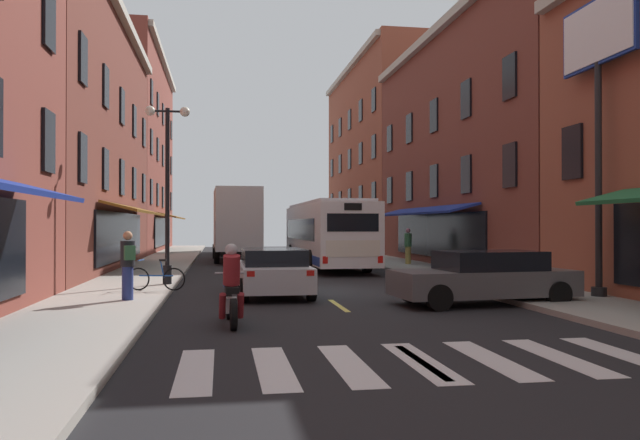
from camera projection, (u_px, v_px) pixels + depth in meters
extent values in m
cube|color=black|center=(317.00, 293.00, 19.05)|extent=(34.80, 80.00, 0.10)
cube|color=#DBCC4C|center=(421.00, 361.00, 9.18)|extent=(0.14, 2.40, 0.01)
cube|color=#DBCC4C|center=(339.00, 305.00, 15.59)|extent=(0.14, 2.40, 0.01)
cube|color=#DBCC4C|center=(304.00, 282.00, 22.01)|extent=(0.14, 2.40, 0.01)
cube|color=#DBCC4C|center=(285.00, 269.00, 28.43)|extent=(0.14, 2.40, 0.01)
cube|color=#DBCC4C|center=(273.00, 261.00, 34.84)|extent=(0.14, 2.40, 0.01)
cube|color=#DBCC4C|center=(265.00, 256.00, 41.26)|extent=(0.14, 2.40, 0.01)
cube|color=#DBCC4C|center=(259.00, 252.00, 47.68)|extent=(0.14, 2.40, 0.01)
cube|color=#DBCC4C|center=(255.00, 248.00, 54.09)|extent=(0.14, 2.40, 0.01)
cube|color=silver|center=(195.00, 370.00, 8.65)|extent=(0.50, 2.80, 0.01)
cube|color=silver|center=(274.00, 367.00, 8.83)|extent=(0.50, 2.80, 0.01)
cube|color=silver|center=(349.00, 364.00, 9.00)|extent=(0.50, 2.80, 0.01)
cube|color=silver|center=(421.00, 361.00, 9.18)|extent=(0.50, 2.80, 0.01)
cube|color=silver|center=(491.00, 359.00, 9.35)|extent=(0.50, 2.80, 0.01)
cube|color=silver|center=(558.00, 356.00, 9.53)|extent=(0.50, 2.80, 0.01)
cube|color=silver|center=(622.00, 354.00, 9.70)|extent=(0.50, 2.80, 0.01)
cube|color=#A39E93|center=(119.00, 292.00, 18.11)|extent=(3.00, 80.00, 0.14)
cube|color=#A39E93|center=(497.00, 286.00, 19.99)|extent=(3.00, 80.00, 0.14)
cube|color=black|center=(48.00, 142.00, 15.94)|extent=(0.10, 1.00, 1.60)
cube|color=black|center=(49.00, 18.00, 15.97)|extent=(0.10, 1.00, 1.60)
cube|color=brown|center=(27.00, 138.00, 27.16)|extent=(8.00, 19.90, 11.75)
cube|color=#B2AD9E|center=(124.00, 18.00, 27.86)|extent=(0.44, 19.40, 0.40)
cube|color=black|center=(122.00, 236.00, 27.76)|extent=(0.10, 12.00, 2.10)
cube|color=brown|center=(138.00, 210.00, 27.89)|extent=(1.38, 11.20, 0.44)
cube|color=black|center=(83.00, 158.00, 19.89)|extent=(0.10, 1.00, 1.60)
cube|color=black|center=(106.00, 169.00, 23.84)|extent=(0.10, 1.00, 1.60)
cube|color=black|center=(122.00, 177.00, 27.78)|extent=(0.10, 1.00, 1.60)
cube|color=black|center=(134.00, 183.00, 31.73)|extent=(0.10, 1.00, 1.60)
cube|color=black|center=(144.00, 188.00, 35.68)|extent=(0.10, 1.00, 1.60)
cube|color=black|center=(83.00, 60.00, 19.91)|extent=(0.10, 1.00, 1.60)
cube|color=black|center=(106.00, 87.00, 23.86)|extent=(0.10, 1.00, 1.60)
cube|color=black|center=(122.00, 107.00, 27.81)|extent=(0.10, 1.00, 1.60)
cube|color=black|center=(134.00, 121.00, 31.76)|extent=(0.10, 1.00, 1.60)
cube|color=black|center=(144.00, 133.00, 35.71)|extent=(0.10, 1.00, 1.60)
cube|color=brown|center=(109.00, 154.00, 46.91)|extent=(8.00, 19.90, 14.94)
cube|color=#B2AD9E|center=(164.00, 63.00, 47.63)|extent=(0.44, 19.40, 0.40)
cube|color=black|center=(163.00, 232.00, 47.51)|extent=(0.10, 12.00, 2.10)
cube|color=brown|center=(172.00, 216.00, 47.63)|extent=(1.38, 11.20, 0.44)
cube|color=black|center=(151.00, 192.00, 39.63)|extent=(0.10, 1.00, 1.60)
cube|color=black|center=(158.00, 195.00, 43.58)|extent=(0.10, 1.00, 1.60)
cube|color=black|center=(163.00, 197.00, 47.53)|extent=(0.10, 1.00, 1.60)
cube|color=black|center=(167.00, 199.00, 51.48)|extent=(0.10, 1.00, 1.60)
cube|color=black|center=(171.00, 201.00, 55.43)|extent=(0.10, 1.00, 1.60)
cube|color=black|center=(152.00, 142.00, 39.66)|extent=(0.10, 1.00, 1.60)
cube|color=black|center=(158.00, 150.00, 43.61)|extent=(0.10, 1.00, 1.60)
cube|color=black|center=(163.00, 156.00, 47.56)|extent=(0.10, 1.00, 1.60)
cube|color=black|center=(167.00, 161.00, 51.50)|extent=(0.10, 1.00, 1.60)
cube|color=black|center=(171.00, 166.00, 55.45)|extent=(0.10, 1.00, 1.60)
cube|color=black|center=(152.00, 92.00, 39.69)|extent=(0.10, 1.00, 1.60)
cube|color=black|center=(158.00, 105.00, 43.63)|extent=(0.10, 1.00, 1.60)
cube|color=black|center=(163.00, 115.00, 47.58)|extent=(0.10, 1.00, 1.60)
cube|color=black|center=(168.00, 123.00, 51.53)|extent=(0.10, 1.00, 1.60)
cube|color=black|center=(171.00, 130.00, 55.48)|extent=(0.10, 1.00, 1.60)
cube|color=black|center=(572.00, 152.00, 18.28)|extent=(0.10, 1.00, 1.60)
cube|color=brown|center=(511.00, 148.00, 30.79)|extent=(8.00, 19.90, 11.79)
cube|color=#B2AD9E|center=(433.00, 33.00, 30.18)|extent=(0.44, 19.40, 0.40)
cube|color=black|center=(434.00, 235.00, 30.11)|extent=(0.10, 12.00, 2.10)
cube|color=navy|center=(420.00, 211.00, 30.00)|extent=(1.38, 11.20, 0.44)
cube|color=black|center=(510.00, 165.00, 22.23)|extent=(0.10, 1.00, 1.60)
cube|color=black|center=(466.00, 174.00, 26.18)|extent=(0.10, 1.00, 1.60)
cube|color=black|center=(434.00, 181.00, 30.13)|extent=(0.10, 1.00, 1.60)
cube|color=black|center=(409.00, 186.00, 34.08)|extent=(0.10, 1.00, 1.60)
cube|color=black|center=(390.00, 190.00, 38.03)|extent=(0.10, 1.00, 1.60)
cube|color=black|center=(510.00, 77.00, 22.26)|extent=(0.10, 1.00, 1.60)
cube|color=black|center=(466.00, 99.00, 26.21)|extent=(0.10, 1.00, 1.60)
cube|color=black|center=(434.00, 116.00, 30.16)|extent=(0.10, 1.00, 1.60)
cube|color=black|center=(409.00, 128.00, 34.11)|extent=(0.10, 1.00, 1.60)
cube|color=black|center=(390.00, 139.00, 38.05)|extent=(0.10, 1.00, 1.60)
cube|color=brown|center=(398.00, 158.00, 50.55)|extent=(8.00, 19.90, 15.07)
cube|color=#B2AD9E|center=(349.00, 69.00, 49.95)|extent=(0.44, 19.40, 0.40)
cube|color=black|center=(350.00, 231.00, 49.85)|extent=(0.10, 12.00, 2.10)
cube|color=black|center=(341.00, 216.00, 49.75)|extent=(1.38, 11.20, 0.44)
cube|color=black|center=(374.00, 194.00, 41.98)|extent=(0.10, 1.00, 1.60)
cube|color=black|center=(361.00, 196.00, 45.92)|extent=(0.10, 1.00, 1.60)
cube|color=black|center=(350.00, 199.00, 49.87)|extent=(0.10, 1.00, 1.60)
cube|color=black|center=(340.00, 201.00, 53.82)|extent=(0.10, 1.00, 1.60)
cube|color=black|center=(332.00, 202.00, 57.77)|extent=(0.10, 1.00, 1.60)
cube|color=black|center=(374.00, 147.00, 42.00)|extent=(0.10, 1.00, 1.60)
cube|color=black|center=(361.00, 153.00, 45.95)|extent=(0.10, 1.00, 1.60)
cube|color=black|center=(350.00, 159.00, 49.90)|extent=(0.10, 1.00, 1.60)
cube|color=black|center=(340.00, 164.00, 53.85)|extent=(0.10, 1.00, 1.60)
cube|color=black|center=(332.00, 168.00, 57.80)|extent=(0.10, 1.00, 1.60)
cube|color=black|center=(374.00, 100.00, 42.03)|extent=(0.10, 1.00, 1.60)
cube|color=black|center=(361.00, 111.00, 45.98)|extent=(0.10, 1.00, 1.60)
cube|color=black|center=(350.00, 120.00, 49.93)|extent=(0.10, 1.00, 1.60)
cube|color=black|center=(340.00, 127.00, 53.88)|extent=(0.10, 1.00, 1.60)
cube|color=black|center=(332.00, 134.00, 57.83)|extent=(0.10, 1.00, 1.60)
cylinder|color=black|center=(598.00, 179.00, 16.50)|extent=(0.18, 0.18, 6.27)
cylinder|color=black|center=(599.00, 292.00, 16.48)|extent=(0.40, 0.40, 0.24)
cube|color=navy|center=(598.00, 32.00, 16.54)|extent=(0.10, 3.20, 1.81)
cube|color=silver|center=(596.00, 31.00, 16.53)|extent=(0.04, 3.04, 1.65)
cube|color=silver|center=(600.00, 32.00, 16.55)|extent=(0.04, 3.04, 1.65)
cube|color=white|center=(327.00, 233.00, 29.55)|extent=(2.64, 11.53, 2.63)
cube|color=silver|center=(327.00, 204.00, 29.56)|extent=(2.43, 10.33, 0.16)
cube|color=black|center=(325.00, 229.00, 29.85)|extent=(2.66, 9.13, 0.96)
cube|color=#193899|center=(327.00, 255.00, 29.54)|extent=(2.67, 11.13, 0.36)
cube|color=black|center=(309.00, 229.00, 35.19)|extent=(2.25, 0.14, 1.10)
cube|color=black|center=(353.00, 222.00, 23.92)|extent=(2.05, 0.14, 0.70)
cube|color=silver|center=(353.00, 249.00, 23.90)|extent=(2.15, 0.12, 0.64)
cube|color=black|center=(353.00, 207.00, 23.92)|extent=(0.70, 0.11, 0.28)
cube|color=red|center=(325.00, 260.00, 23.71)|extent=(0.20, 0.08, 0.28)
cube|color=red|center=(380.00, 259.00, 24.07)|extent=(0.20, 0.08, 0.28)
cylinder|color=black|center=(293.00, 254.00, 33.05)|extent=(0.31, 1.00, 1.00)
cylinder|color=black|center=(336.00, 254.00, 33.44)|extent=(0.31, 1.00, 1.00)
cylinder|color=black|center=(313.00, 261.00, 26.14)|extent=(0.31, 1.00, 1.00)
cylinder|color=black|center=(367.00, 261.00, 26.53)|extent=(0.31, 1.00, 1.00)
cube|color=black|center=(233.00, 233.00, 37.77)|extent=(2.36, 2.29, 2.40)
cube|color=black|center=(232.00, 220.00, 38.83)|extent=(2.00, 0.16, 0.80)
cube|color=silver|center=(237.00, 219.00, 33.82)|extent=(2.56, 5.89, 3.32)
cube|color=navy|center=(259.00, 216.00, 34.05)|extent=(0.16, 3.49, 0.90)
cube|color=black|center=(236.00, 251.00, 34.90)|extent=(2.11, 7.69, 0.24)
cylinder|color=black|center=(215.00, 251.00, 37.36)|extent=(0.31, 0.91, 0.90)
cylinder|color=black|center=(251.00, 251.00, 37.77)|extent=(0.31, 0.91, 0.90)
cylinder|color=black|center=(217.00, 255.00, 32.74)|extent=(0.31, 0.91, 0.90)
cylinder|color=black|center=(258.00, 255.00, 33.15)|extent=(0.31, 0.91, 0.90)
cube|color=silver|center=(273.00, 275.00, 18.00)|extent=(1.93, 4.66, 0.66)
cube|color=black|center=(273.00, 257.00, 17.82)|extent=(1.75, 2.52, 0.48)
cube|color=red|center=(251.00, 274.00, 15.60)|extent=(0.20, 0.06, 0.14)
cube|color=red|center=(310.00, 273.00, 15.85)|extent=(0.20, 0.06, 0.14)
cylinder|color=black|center=(240.00, 280.00, 19.45)|extent=(0.23, 0.64, 0.64)
cylinder|color=black|center=(296.00, 279.00, 19.74)|extent=(0.23, 0.64, 0.64)
cylinder|color=black|center=(244.00, 290.00, 16.24)|extent=(0.23, 0.64, 0.64)
cylinder|color=black|center=(311.00, 289.00, 16.54)|extent=(0.23, 0.64, 0.64)
cube|color=silver|center=(233.00, 246.00, 43.14)|extent=(1.82, 4.68, 0.68)
cube|color=black|center=(233.00, 238.00, 42.96)|extent=(1.64, 2.53, 0.53)
cube|color=red|center=(223.00, 244.00, 40.74)|extent=(0.20, 0.06, 0.14)
cube|color=red|center=(244.00, 243.00, 40.98)|extent=(0.20, 0.06, 0.14)
cylinder|color=black|center=(220.00, 249.00, 44.60)|extent=(0.23, 0.64, 0.64)
cylinder|color=black|center=(244.00, 249.00, 44.88)|extent=(0.23, 0.64, 0.64)
cylinder|color=black|center=(221.00, 251.00, 41.39)|extent=(0.23, 0.64, 0.64)
cylinder|color=black|center=(246.00, 251.00, 41.67)|extent=(0.23, 0.64, 0.64)
cube|color=#515154|center=(483.00, 283.00, 15.80)|extent=(4.78, 2.21, 0.65)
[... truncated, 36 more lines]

